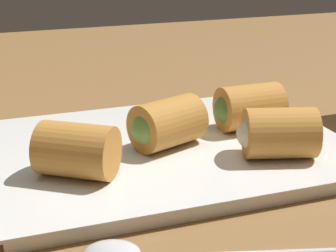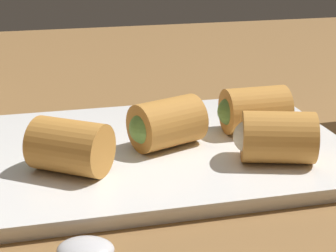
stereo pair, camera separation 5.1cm
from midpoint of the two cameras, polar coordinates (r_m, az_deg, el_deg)
table_surface at (r=54.86cm, az=-4.97°, el=-4.04°), size 180.00×140.00×2.00cm
serving_plate at (r=53.42cm, az=-2.74°, el=-2.62°), size 33.43×24.80×1.50cm
roll_front_left at (r=47.00cm, az=-12.79°, el=-2.44°), size 7.70×7.27×4.53cm
roll_front_right at (r=49.88cm, az=8.03°, el=-0.78°), size 7.44×6.13×4.53cm
roll_back_left at (r=51.69cm, az=-3.20°, el=0.15°), size 7.47×6.44×4.53cm
roll_back_right at (r=56.23cm, az=5.58°, el=1.76°), size 7.05×4.60×4.53cm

